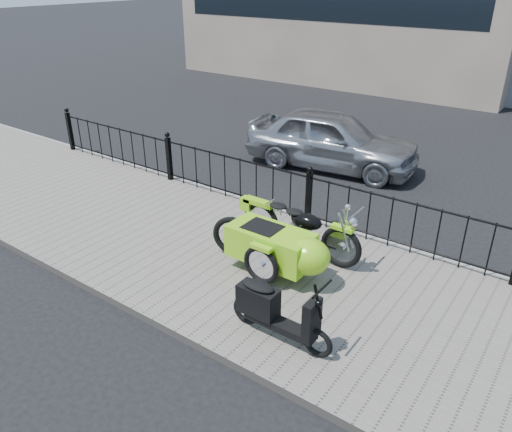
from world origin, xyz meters
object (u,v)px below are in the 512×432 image
Objects in this scene: motorcycle_sidecar at (286,244)px; scooter at (274,311)px; sedan_car at (332,139)px; spare_tire at (233,236)px.

scooter is at bearing -62.76° from motorcycle_sidecar.
scooter is 6.53m from sedan_car.
spare_tire is at bearing 142.26° from scooter.
spare_tire is (-0.95, -0.08, -0.13)m from motorcycle_sidecar.
scooter is at bearing -165.52° from sedan_car.
spare_tire is at bearing -178.15° from sedan_car.
spare_tire is 0.17× the size of sedan_car.
spare_tire is at bearing -175.42° from motorcycle_sidecar.
sedan_car is at bearing 110.17° from motorcycle_sidecar.
sedan_car reaches higher than motorcycle_sidecar.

